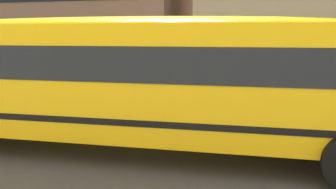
% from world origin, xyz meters
% --- Properties ---
extents(ground_plane, '(400.00, 400.00, 0.00)m').
position_xyz_m(ground_plane, '(0.00, 0.00, 0.00)').
color(ground_plane, '#4C4C4F').
extents(sidewalk_far, '(120.00, 3.00, 0.01)m').
position_xyz_m(sidewalk_far, '(0.00, 8.12, 0.01)').
color(sidewalk_far, gray).
rests_on(sidewalk_far, ground_plane).
extents(lane_centreline, '(110.00, 0.16, 0.01)m').
position_xyz_m(lane_centreline, '(0.00, 0.00, 0.00)').
color(lane_centreline, silver).
rests_on(lane_centreline, ground_plane).
extents(school_bus, '(13.99, 3.38, 3.11)m').
position_xyz_m(school_bus, '(1.88, -1.54, 1.85)').
color(school_bus, yellow).
rests_on(school_bus, ground_plane).
extents(parked_car_maroon_far_corner, '(3.93, 1.94, 1.64)m').
position_xyz_m(parked_car_maroon_far_corner, '(-6.86, 5.20, 0.84)').
color(parked_car_maroon_far_corner, maroon).
rests_on(parked_car_maroon_far_corner, ground_plane).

